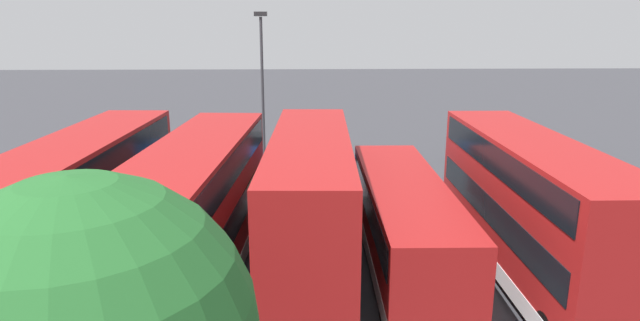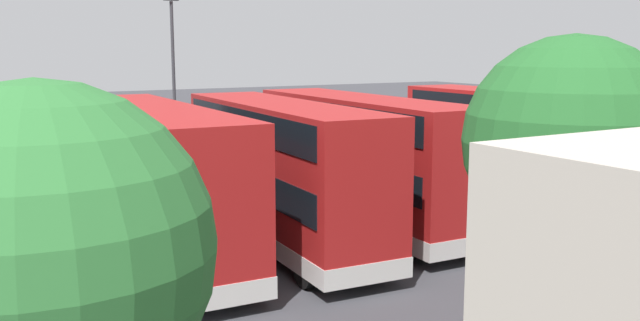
% 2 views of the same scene
% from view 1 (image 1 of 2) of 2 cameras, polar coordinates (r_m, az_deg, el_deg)
% --- Properties ---
extents(ground_plane, '(140.00, 140.00, 0.00)m').
position_cam_1_polar(ground_plane, '(28.56, -1.66, -2.01)').
color(ground_plane, '#38383D').
extents(bus_double_decker_near_end, '(2.71, 11.74, 4.55)m').
position_cam_1_polar(bus_double_decker_near_end, '(18.58, 21.48, -4.32)').
color(bus_double_decker_near_end, '#A51919').
rests_on(bus_double_decker_near_end, ground).
extents(bus_single_deck_second, '(2.77, 11.01, 2.95)m').
position_cam_1_polar(bus_single_deck_second, '(18.58, 9.00, -6.17)').
color(bus_single_deck_second, '#A51919').
rests_on(bus_single_deck_second, ground).
extents(bus_double_decker_third, '(2.98, 11.56, 4.55)m').
position_cam_1_polar(bus_double_decker_third, '(17.80, -1.02, -4.09)').
color(bus_double_decker_third, '#A51919').
rests_on(bus_double_decker_third, ground).
extents(bus_double_decker_fourth, '(3.30, 11.37, 4.55)m').
position_cam_1_polar(bus_double_decker_fourth, '(17.45, -12.75, -4.84)').
color(bus_double_decker_fourth, '#A51919').
rests_on(bus_double_decker_fourth, ground).
extents(bus_double_decker_fifth, '(3.07, 11.76, 4.55)m').
position_cam_1_polar(bus_double_decker_fifth, '(19.08, -23.95, -4.09)').
color(bus_double_decker_fifth, '#A51919').
rests_on(bus_double_decker_fifth, ground).
extents(car_hatchback_silver, '(4.45, 2.65, 1.43)m').
position_cam_1_polar(car_hatchback_silver, '(33.15, -1.15, 1.58)').
color(car_hatchback_silver, '#1E479E').
rests_on(car_hatchback_silver, ground).
extents(car_small_green, '(2.17, 4.33, 1.43)m').
position_cam_1_polar(car_small_green, '(33.53, 17.80, 1.02)').
color(car_small_green, black).
rests_on(car_small_green, ground).
extents(lamp_post_tall, '(0.70, 0.30, 8.72)m').
position_cam_1_polar(lamp_post_tall, '(29.96, -6.20, 8.55)').
color(lamp_post_tall, '#38383D').
rests_on(lamp_post_tall, ground).
extents(waste_bin_yellow, '(0.60, 0.60, 0.95)m').
position_cam_1_polar(waste_bin_yellow, '(26.23, -2.19, -2.45)').
color(waste_bin_yellow, '#197F33').
rests_on(waste_bin_yellow, ground).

